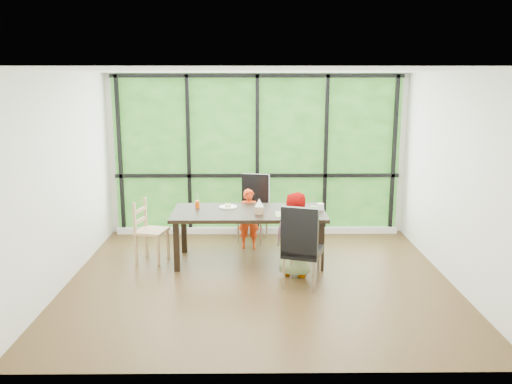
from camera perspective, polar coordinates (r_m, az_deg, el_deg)
ground at (r=7.02m, az=0.35°, el=-9.53°), size 5.00×5.00×0.00m
back_wall at (r=8.86m, az=0.14°, el=4.10°), size 5.00×0.00×5.00m
foliage_backdrop at (r=8.84m, az=0.14°, el=4.08°), size 4.80×0.02×2.65m
window_mullions at (r=8.80m, az=0.14°, el=4.04°), size 4.80×0.06×2.65m
window_sill at (r=9.04m, az=0.14°, el=-4.18°), size 4.80×0.12×0.10m
dining_table at (r=7.60m, az=-0.76°, el=-4.82°), size 2.23×1.11×0.75m
chair_window_leather at (r=8.49m, az=-0.38°, el=-1.83°), size 0.57×0.57×1.08m
chair_interior_leather at (r=6.67m, az=5.10°, el=-5.82°), size 0.58×0.58×1.08m
chair_end_beech at (r=7.73m, az=-11.29°, el=-4.19°), size 0.49×0.50×0.90m
child_toddler at (r=8.15m, az=-0.75°, el=-2.95°), size 0.34×0.23×0.94m
child_older at (r=7.02m, az=4.50°, el=-4.61°), size 0.64×0.52×1.14m
placemat at (r=7.32m, az=3.85°, el=-2.44°), size 0.43×0.32×0.01m
plate_far at (r=7.71m, az=-3.06°, el=-1.63°), size 0.27×0.27×0.02m
plate_near at (r=7.32m, az=3.98°, el=-2.40°), size 0.22×0.22×0.01m
orange_cup at (r=7.72m, az=-6.40°, el=-1.34°), size 0.06×0.06×0.10m
green_cup at (r=7.28m, az=6.29°, el=-2.06°), size 0.08×0.08×0.13m
white_mug at (r=7.60m, az=7.02°, el=-1.60°), size 0.10×0.10×0.10m
tissue_box at (r=7.34m, az=0.35°, el=-1.97°), size 0.12×0.12×0.10m
crepe_rolls_far at (r=7.70m, az=-3.06°, el=-1.44°), size 0.10×0.12×0.04m
crepe_rolls_near at (r=7.32m, az=3.99°, el=-2.21°), size 0.05×0.12×0.04m
straw_white at (r=7.70m, az=-6.42°, el=-0.68°), size 0.01×0.04×0.20m
straw_pink at (r=7.26m, az=6.30°, el=-1.26°), size 0.01×0.04×0.20m
tissue at (r=7.32m, az=0.35°, el=-1.16°), size 0.12×0.12×0.11m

